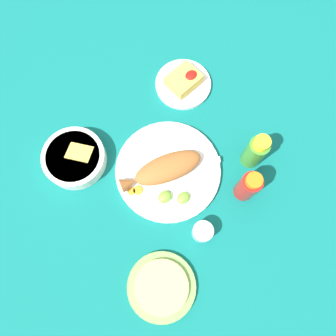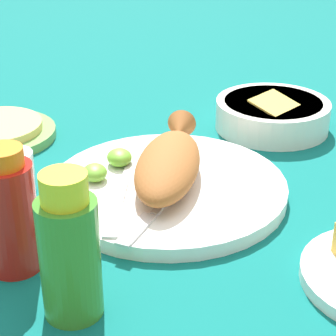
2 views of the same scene
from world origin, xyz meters
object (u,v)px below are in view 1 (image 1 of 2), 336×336
object	(u,v)px
hot_sauce_bottle_green	(255,151)
side_plate_fries	(183,84)
fork_far	(195,177)
fried_fish	(164,169)
guacamole_bowl	(74,158)
salt_cup	(202,232)
tortilla_plate	(162,287)
main_plate	(168,171)
fork_near	(193,162)
hot_sauce_bottle_red	(248,186)

from	to	relation	value
hot_sauce_bottle_green	side_plate_fries	size ratio (longest dim) A/B	0.84
fork_far	fried_fish	bearing A→B (deg)	140.98
side_plate_fries	guacamole_bowl	size ratio (longest dim) A/B	0.97
hot_sauce_bottle_green	guacamole_bowl	size ratio (longest dim) A/B	0.82
salt_cup	tortilla_plate	world-z (taller)	salt_cup
fork_far	side_plate_fries	size ratio (longest dim) A/B	1.03
salt_cup	guacamole_bowl	bearing A→B (deg)	107.05
main_plate	tortilla_plate	world-z (taller)	main_plate
guacamole_bowl	fork_near	bearing A→B (deg)	-44.56
fork_far	hot_sauce_bottle_red	distance (m)	0.15
fork_near	hot_sauce_bottle_green	world-z (taller)	hot_sauce_bottle_green
side_plate_fries	fork_far	bearing A→B (deg)	-127.66
fried_fish	hot_sauce_bottle_red	distance (m)	0.24
fried_fish	hot_sauce_bottle_green	distance (m)	0.26
fork_far	side_plate_fries	bearing A→B (deg)	68.38
fried_fish	fork_far	bearing A→B (deg)	-34.31
hot_sauce_bottle_green	fried_fish	bearing A→B (deg)	146.74
main_plate	guacamole_bowl	bearing A→B (deg)	130.01
fork_near	guacamole_bowl	bearing A→B (deg)	172.41
fork_far	salt_cup	distance (m)	0.16
guacamole_bowl	tortilla_plate	bearing A→B (deg)	-97.12
fork_near	fork_far	distance (m)	0.05
hot_sauce_bottle_red	side_plate_fries	xyz separation A→B (m)	(0.11, 0.37, -0.06)
fork_far	hot_sauce_bottle_green	distance (m)	0.19
main_plate	salt_cup	size ratio (longest dim) A/B	5.48
hot_sauce_bottle_red	salt_cup	size ratio (longest dim) A/B	2.48
hot_sauce_bottle_red	tortilla_plate	bearing A→B (deg)	-174.93
main_plate	fork_near	size ratio (longest dim) A/B	1.97
fried_fish	hot_sauce_bottle_red	size ratio (longest dim) A/B	1.78
main_plate	fried_fish	distance (m)	0.03
fork_near	guacamole_bowl	world-z (taller)	guacamole_bowl
fried_fish	hot_sauce_bottle_red	bearing A→B (deg)	-35.89
hot_sauce_bottle_red	fork_near	bearing A→B (deg)	106.73
main_plate	fried_fish	size ratio (longest dim) A/B	1.24
main_plate	hot_sauce_bottle_red	size ratio (longest dim) A/B	2.21
fried_fish	main_plate	bearing A→B (deg)	0.00
main_plate	hot_sauce_bottle_green	xyz separation A→B (m)	(0.21, -0.14, 0.06)
side_plate_fries	guacamole_bowl	bearing A→B (deg)	175.46
fork_near	side_plate_fries	bearing A→B (deg)	89.71
fork_far	hot_sauce_bottle_green	world-z (taller)	hot_sauce_bottle_green
hot_sauce_bottle_red	salt_cup	xyz separation A→B (m)	(-0.17, -0.00, -0.04)
fried_fish	guacamole_bowl	world-z (taller)	fried_fish
tortilla_plate	side_plate_fries	bearing A→B (deg)	40.95
fork_near	fork_far	world-z (taller)	same
side_plate_fries	hot_sauce_bottle_red	bearing A→B (deg)	-106.96
fork_far	tortilla_plate	size ratio (longest dim) A/B	0.98
hot_sauce_bottle_green	guacamole_bowl	world-z (taller)	hot_sauce_bottle_green
hot_sauce_bottle_green	tortilla_plate	world-z (taller)	hot_sauce_bottle_green
side_plate_fries	guacamole_bowl	world-z (taller)	guacamole_bowl
salt_cup	side_plate_fries	world-z (taller)	salt_cup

